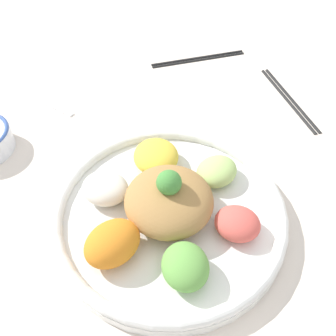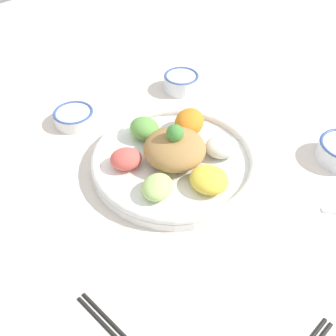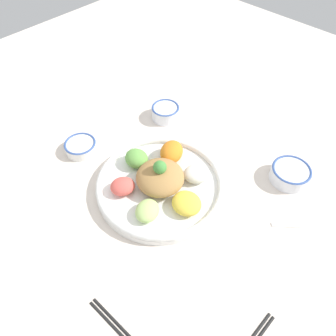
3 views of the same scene
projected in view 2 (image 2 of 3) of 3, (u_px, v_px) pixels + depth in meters
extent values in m
plane|color=silver|center=(196.00, 168.00, 0.89)|extent=(2.40, 2.40, 0.00)
cylinder|color=white|center=(174.00, 163.00, 0.89)|extent=(0.37, 0.37, 0.02)
torus|color=white|center=(175.00, 158.00, 0.88)|extent=(0.37, 0.37, 0.02)
ellipsoid|color=white|center=(222.00, 147.00, 0.88)|extent=(0.10, 0.10, 0.04)
ellipsoid|color=orange|center=(189.00, 122.00, 0.93)|extent=(0.11, 0.10, 0.06)
ellipsoid|color=#6BAD4C|center=(144.00, 129.00, 0.92)|extent=(0.07, 0.08, 0.05)
ellipsoid|color=#E55B51|center=(126.00, 159.00, 0.85)|extent=(0.09, 0.09, 0.04)
ellipsoid|color=#B7DB7A|center=(157.00, 187.00, 0.79)|extent=(0.09, 0.09, 0.04)
ellipsoid|color=yellow|center=(209.00, 180.00, 0.81)|extent=(0.08, 0.09, 0.04)
ellipsoid|color=#AD7F47|center=(175.00, 149.00, 0.86)|extent=(0.14, 0.14, 0.06)
sphere|color=#478E3D|center=(175.00, 133.00, 0.83)|extent=(0.04, 0.04, 0.04)
cylinder|color=white|center=(74.00, 118.00, 1.00)|extent=(0.10, 0.10, 0.03)
torus|color=#38569E|center=(73.00, 113.00, 0.99)|extent=(0.10, 0.10, 0.01)
cylinder|color=#DBB251|center=(73.00, 114.00, 0.99)|extent=(0.08, 0.08, 0.00)
cylinder|color=white|center=(181.00, 83.00, 1.11)|extent=(0.10, 0.10, 0.04)
torus|color=#38569E|center=(181.00, 76.00, 1.09)|extent=(0.10, 0.10, 0.01)
cylinder|color=maroon|center=(181.00, 77.00, 1.10)|extent=(0.08, 0.08, 0.00)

